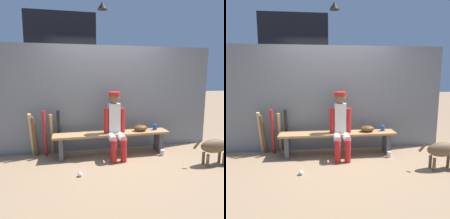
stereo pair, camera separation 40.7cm
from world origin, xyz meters
The scene contains 15 objects.
ground_plane centered at (0.00, 0.00, 0.00)m, with size 30.00×30.00×0.00m, color #937556.
chainlink_fence centered at (0.00, 0.38, 1.07)m, with size 4.49×0.03×2.14m, color slate.
dugout_bench centered at (0.00, 0.00, 0.35)m, with size 2.24×0.36×0.45m.
player_seated centered at (0.04, -0.11, 0.67)m, with size 0.41×0.55×1.24m.
baseball_glove centered at (0.58, 0.00, 0.51)m, with size 0.28×0.20×0.12m, color #593819.
bat_aluminum_black centered at (-1.01, 0.24, 0.45)m, with size 0.06×0.06×0.92m, color black.
bat_wood_tan centered at (-1.14, 0.27, 0.41)m, with size 0.06×0.06×0.82m, color tan.
bat_aluminum_red centered at (-1.26, 0.20, 0.45)m, with size 0.06×0.06×0.90m, color #B22323.
bat_wood_dark centered at (-1.45, 0.20, 0.40)m, with size 0.06×0.06×0.80m, color brown.
bat_wood_natural centered at (-1.52, 0.27, 0.42)m, with size 0.06×0.06×0.85m, color tan.
baseball centered at (-0.67, -0.79, 0.04)m, with size 0.07×0.07×0.07m, color white.
cup_on_ground centered at (0.96, -0.23, 0.06)m, with size 0.08×0.08×0.11m, color silver.
cup_on_bench centered at (0.90, 0.03, 0.51)m, with size 0.08×0.08×0.11m, color #1E47AD.
scoreboard centered at (-0.86, 1.52, 2.26)m, with size 1.95×0.27×3.28m.
dog centered at (1.69, -0.83, 0.34)m, with size 0.84×0.20×0.49m.
Camera 1 is at (-0.83, -3.93, 1.55)m, focal length 34.40 mm.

